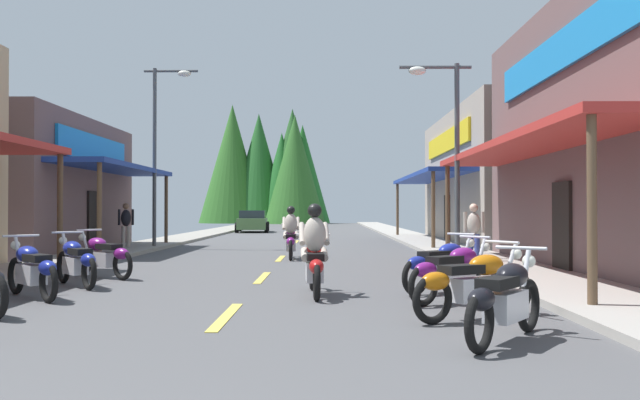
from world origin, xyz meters
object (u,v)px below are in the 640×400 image
motorcycle_parked_left_2 (32,269)px  rider_cruising_lead (314,257)px  motorcycle_parked_right_0 (505,298)px  motorcycle_parked_right_3 (442,265)px  pedestrian_browsing (474,230)px  motorcycle_parked_left_4 (103,255)px  rider_cruising_trailing (291,237)px  motorcycle_parked_right_1 (474,283)px  motorcycle_parked_left_3 (76,261)px  streetlamp_left (162,133)px  parked_car_curbside (253,221)px  motorcycle_parked_right_2 (454,271)px  pedestrian_strolling (126,223)px  streetlamp_right (446,131)px

motorcycle_parked_left_2 → rider_cruising_lead: 4.67m
motorcycle_parked_right_0 → motorcycle_parked_left_2: 7.70m
motorcycle_parked_right_3 → pedestrian_browsing: (1.83, 5.81, 0.45)m
motorcycle_parked_left_4 → rider_cruising_trailing: size_ratio=0.81×
motorcycle_parked_right_1 → motorcycle_parked_left_3: size_ratio=1.07×
streetlamp_left → motorcycle_parked_right_3: (8.16, -12.88, -3.82)m
rider_cruising_trailing → motorcycle_parked_left_2: bearing=154.4°
parked_car_curbside → motorcycle_parked_right_2: bearing=-171.8°
streetlamp_left → rider_cruising_lead: 15.05m
streetlamp_left → motorcycle_parked_right_0: streetlamp_left is taller
streetlamp_left → motorcycle_parked_right_0: bearing=-65.1°
streetlamp_left → rider_cruising_trailing: 7.94m
motorcycle_parked_right_0 → motorcycle_parked_right_1: size_ratio=0.97×
streetlamp_left → pedestrian_strolling: (-1.19, -0.48, -3.32)m
motorcycle_parked_right_3 → motorcycle_parked_left_2: same height
parked_car_curbside → pedestrian_strolling: bearing=168.9°
motorcycle_parked_left_2 → motorcycle_parked_left_3: bearing=-46.3°
streetlamp_left → streetlamp_right: size_ratio=1.21×
motorcycle_parked_right_1 → pedestrian_browsing: 8.98m
motorcycle_parked_right_2 → pedestrian_browsing: (1.86, 7.09, 0.45)m
pedestrian_browsing → motorcycle_parked_right_2: bearing=-161.8°
motorcycle_parked_left_3 → parked_car_curbside: 30.62m
streetlamp_left → pedestrian_browsing: streetlamp_left is taller
motorcycle_parked_left_3 → pedestrian_browsing: (8.64, 5.04, 0.45)m
streetlamp_right → pedestrian_browsing: bearing=-59.1°
motorcycle_parked_right_3 → streetlamp_left: bearing=81.2°
motorcycle_parked_right_0 → motorcycle_parked_left_3: (-6.72, 5.27, 0.00)m
parked_car_curbside → rider_cruising_trailing: bearing=-174.6°
streetlamp_right → parked_car_curbside: size_ratio=1.26×
motorcycle_parked_left_4 → motorcycle_parked_left_2: bearing=127.7°
motorcycle_parked_left_4 → pedestrian_browsing: size_ratio=1.07×
streetlamp_right → motorcycle_parked_left_4: (-8.10, -4.37, -3.16)m
pedestrian_strolling → motorcycle_parked_left_2: bearing=-14.2°
motorcycle_parked_right_0 → pedestrian_browsing: pedestrian_browsing is taller
motorcycle_parked_right_0 → pedestrian_browsing: size_ratio=1.12×
motorcycle_parked_right_1 → motorcycle_parked_left_4: same height
rider_cruising_trailing → motorcycle_parked_left_4: bearing=143.8°
parked_car_curbside → motorcycle_parked_right_0: bearing=-172.9°
motorcycle_parked_left_4 → rider_cruising_trailing: bearing=-84.9°
streetlamp_left → pedestrian_browsing: size_ratio=4.13×
motorcycle_parked_right_0 → pedestrian_strolling: (-9.26, 16.90, 0.50)m
streetlamp_right → pedestrian_strolling: bearing=152.0°
pedestrian_strolling → motorcycle_parked_left_3: bearing=-12.3°
pedestrian_browsing → motorcycle_parked_right_0: bearing=-157.6°
pedestrian_strolling → parked_car_curbside: 19.16m
streetlamp_left → parked_car_curbside: 18.92m
motorcycle_parked_right_1 → streetlamp_right: bearing=50.0°
motorcycle_parked_right_1 → rider_cruising_trailing: 11.33m
motorcycle_parked_left_3 → rider_cruising_lead: size_ratio=0.81×
rider_cruising_trailing → parked_car_curbside: bearing=6.6°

